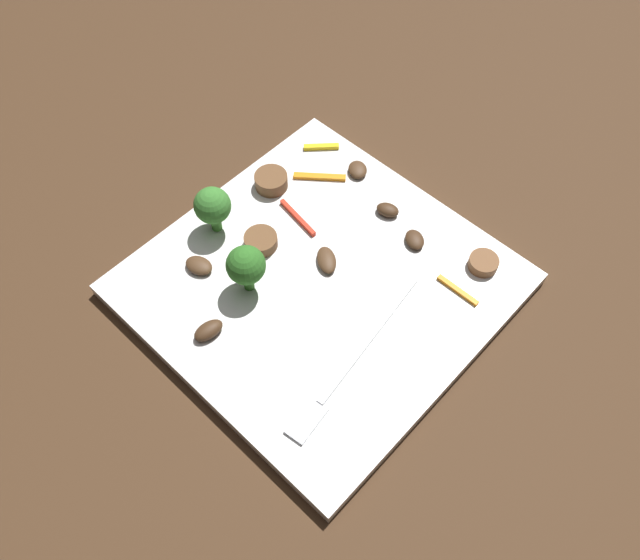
% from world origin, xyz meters
% --- Properties ---
extents(ground_plane, '(1.40, 1.40, 0.00)m').
position_xyz_m(ground_plane, '(0.00, 0.00, 0.00)').
color(ground_plane, '#422B19').
extents(plate, '(0.29, 0.29, 0.01)m').
position_xyz_m(plate, '(0.00, 0.00, 0.01)').
color(plate, white).
rests_on(plate, ground_plane).
extents(fork, '(0.18, 0.04, 0.00)m').
position_xyz_m(fork, '(0.05, 0.07, 0.02)').
color(fork, silver).
rests_on(fork, plate).
extents(broccoli_floret_0, '(0.03, 0.03, 0.05)m').
position_xyz_m(broccoli_floret_0, '(0.05, -0.04, 0.05)').
color(broccoli_floret_0, '#347525').
rests_on(broccoli_floret_0, plate).
extents(broccoli_floret_1, '(0.03, 0.03, 0.05)m').
position_xyz_m(broccoli_floret_1, '(0.02, -0.11, 0.05)').
color(broccoli_floret_1, '#408630').
rests_on(broccoli_floret_1, plate).
extents(sausage_slice_0, '(0.04, 0.04, 0.01)m').
position_xyz_m(sausage_slice_0, '(-0.05, -0.11, 0.02)').
color(sausage_slice_0, brown).
rests_on(sausage_slice_0, plate).
extents(sausage_slice_1, '(0.04, 0.04, 0.01)m').
position_xyz_m(sausage_slice_1, '(0.01, -0.07, 0.02)').
color(sausage_slice_1, brown).
rests_on(sausage_slice_1, plate).
extents(sausage_slice_2, '(0.03, 0.03, 0.01)m').
position_xyz_m(sausage_slice_2, '(-0.11, 0.10, 0.02)').
color(sausage_slice_2, brown).
rests_on(sausage_slice_2, plate).
extents(mushroom_0, '(0.02, 0.03, 0.01)m').
position_xyz_m(mushroom_0, '(-0.10, -0.01, 0.02)').
color(mushroom_0, '#422B19').
rests_on(mushroom_0, plate).
extents(mushroom_1, '(0.03, 0.03, 0.01)m').
position_xyz_m(mushroom_1, '(-0.09, 0.03, 0.02)').
color(mushroom_1, '#422B19').
rests_on(mushroom_1, plate).
extents(mushroom_2, '(0.03, 0.03, 0.01)m').
position_xyz_m(mushroom_2, '(-0.12, -0.06, 0.02)').
color(mushroom_2, '#4C331E').
rests_on(mushroom_2, plate).
extents(mushroom_3, '(0.02, 0.03, 0.01)m').
position_xyz_m(mushroom_3, '(0.07, -0.09, 0.02)').
color(mushroom_3, '#4C331E').
rests_on(mushroom_3, plate).
extents(mushroom_4, '(0.03, 0.02, 0.01)m').
position_xyz_m(mushroom_4, '(0.10, -0.03, 0.02)').
color(mushroom_4, '#422B19').
rests_on(mushroom_4, plate).
extents(mushroom_5, '(0.03, 0.03, 0.01)m').
position_xyz_m(mushroom_5, '(-0.02, -0.01, 0.02)').
color(mushroom_5, '#4C331E').
rests_on(mushroom_5, plate).
extents(pepper_strip_0, '(0.04, 0.04, 0.00)m').
position_xyz_m(pepper_strip_0, '(-0.09, -0.08, 0.02)').
color(pepper_strip_0, orange).
rests_on(pepper_strip_0, plate).
extents(pepper_strip_1, '(0.03, 0.03, 0.00)m').
position_xyz_m(pepper_strip_1, '(-0.12, -0.11, 0.02)').
color(pepper_strip_1, yellow).
rests_on(pepper_strip_1, plate).
extents(pepper_strip_2, '(0.00, 0.04, 0.00)m').
position_xyz_m(pepper_strip_2, '(-0.07, 0.10, 0.02)').
color(pepper_strip_2, orange).
rests_on(pepper_strip_2, plate).
extents(pepper_strip_3, '(0.01, 0.05, 0.00)m').
position_xyz_m(pepper_strip_3, '(-0.04, -0.06, 0.02)').
color(pepper_strip_3, red).
rests_on(pepper_strip_3, plate).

